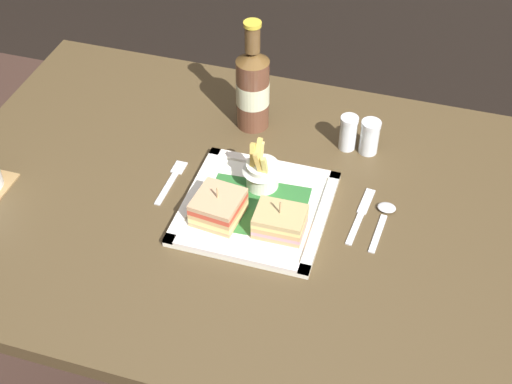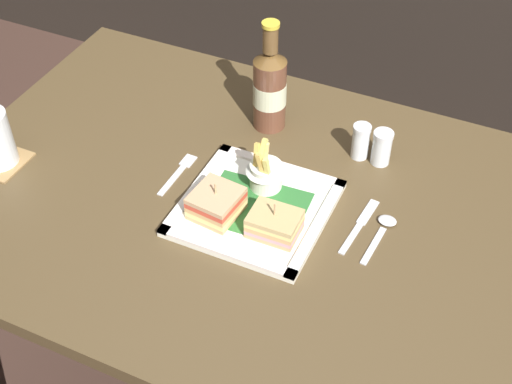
{
  "view_description": "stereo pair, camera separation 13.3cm",
  "coord_description": "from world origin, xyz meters",
  "px_view_note": "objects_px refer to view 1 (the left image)",
  "views": [
    {
      "loc": [
        0.28,
        -0.93,
        1.71
      ],
      "look_at": [
        0.0,
        -0.01,
        0.79
      ],
      "focal_mm": 49.95,
      "sensor_mm": 36.0,
      "label": 1
    },
    {
      "loc": [
        0.4,
        -0.88,
        1.71
      ],
      "look_at": [
        0.0,
        -0.01,
        0.79
      ],
      "focal_mm": 49.95,
      "sensor_mm": 36.0,
      "label": 2
    }
  ],
  "objects_px": {
    "square_plate": "(256,208)",
    "fries_cup": "(262,170)",
    "spoon": "(384,214)",
    "dining_table": "(256,248)",
    "sandwich_half_right": "(280,221)",
    "knife": "(361,213)",
    "pepper_shaker": "(369,139)",
    "salt_shaker": "(348,134)",
    "beer_bottle": "(253,87)",
    "sandwich_half_left": "(218,207)",
    "fork": "(172,179)"
  },
  "relations": [
    {
      "from": "dining_table",
      "to": "sandwich_half_right",
      "type": "relative_size",
      "value": 13.85
    },
    {
      "from": "dining_table",
      "to": "sandwich_half_left",
      "type": "height_order",
      "value": "sandwich_half_left"
    },
    {
      "from": "fries_cup",
      "to": "beer_bottle",
      "type": "relative_size",
      "value": 0.43
    },
    {
      "from": "fries_cup",
      "to": "knife",
      "type": "relative_size",
      "value": 0.68
    },
    {
      "from": "fork",
      "to": "pepper_shaker",
      "type": "bearing_deg",
      "value": 29.25
    },
    {
      "from": "knife",
      "to": "spoon",
      "type": "relative_size",
      "value": 1.19
    },
    {
      "from": "square_plate",
      "to": "pepper_shaker",
      "type": "relative_size",
      "value": 3.56
    },
    {
      "from": "square_plate",
      "to": "pepper_shaker",
      "type": "distance_m",
      "value": 0.29
    },
    {
      "from": "square_plate",
      "to": "dining_table",
      "type": "bearing_deg",
      "value": 105.16
    },
    {
      "from": "spoon",
      "to": "sandwich_half_right",
      "type": "bearing_deg",
      "value": -150.44
    },
    {
      "from": "dining_table",
      "to": "salt_shaker",
      "type": "distance_m",
      "value": 0.3
    },
    {
      "from": "fork",
      "to": "beer_bottle",
      "type": "bearing_deg",
      "value": 65.04
    },
    {
      "from": "square_plate",
      "to": "fries_cup",
      "type": "xyz_separation_m",
      "value": [
        -0.01,
        0.06,
        0.04
      ]
    },
    {
      "from": "sandwich_half_left",
      "to": "square_plate",
      "type": "bearing_deg",
      "value": 36.91
    },
    {
      "from": "fries_cup",
      "to": "dining_table",
      "type": "bearing_deg",
      "value": -89.32
    },
    {
      "from": "square_plate",
      "to": "sandwich_half_left",
      "type": "distance_m",
      "value": 0.08
    },
    {
      "from": "beer_bottle",
      "to": "knife",
      "type": "distance_m",
      "value": 0.36
    },
    {
      "from": "square_plate",
      "to": "fries_cup",
      "type": "relative_size",
      "value": 2.53
    },
    {
      "from": "sandwich_half_right",
      "to": "square_plate",
      "type": "bearing_deg",
      "value": 143.09
    },
    {
      "from": "sandwich_half_left",
      "to": "salt_shaker",
      "type": "bearing_deg",
      "value": 56.2
    },
    {
      "from": "fries_cup",
      "to": "fork",
      "type": "bearing_deg",
      "value": -171.71
    },
    {
      "from": "salt_shaker",
      "to": "beer_bottle",
      "type": "bearing_deg",
      "value": 174.99
    },
    {
      "from": "knife",
      "to": "salt_shaker",
      "type": "relative_size",
      "value": 2.02
    },
    {
      "from": "dining_table",
      "to": "salt_shaker",
      "type": "height_order",
      "value": "salt_shaker"
    },
    {
      "from": "fries_cup",
      "to": "salt_shaker",
      "type": "bearing_deg",
      "value": 52.53
    },
    {
      "from": "pepper_shaker",
      "to": "sandwich_half_right",
      "type": "bearing_deg",
      "value": -112.08
    },
    {
      "from": "salt_shaker",
      "to": "sandwich_half_right",
      "type": "bearing_deg",
      "value": -103.82
    },
    {
      "from": "sandwich_half_right",
      "to": "fork",
      "type": "bearing_deg",
      "value": 162.07
    },
    {
      "from": "square_plate",
      "to": "fries_cup",
      "type": "height_order",
      "value": "fries_cup"
    },
    {
      "from": "fork",
      "to": "pepper_shaker",
      "type": "distance_m",
      "value": 0.41
    },
    {
      "from": "sandwich_half_left",
      "to": "fries_cup",
      "type": "height_order",
      "value": "fries_cup"
    },
    {
      "from": "spoon",
      "to": "beer_bottle",
      "type": "bearing_deg",
      "value": 148.35
    },
    {
      "from": "sandwich_half_right",
      "to": "spoon",
      "type": "height_order",
      "value": "sandwich_half_right"
    },
    {
      "from": "fries_cup",
      "to": "beer_bottle",
      "type": "height_order",
      "value": "beer_bottle"
    },
    {
      "from": "pepper_shaker",
      "to": "sandwich_half_left",
      "type": "bearing_deg",
      "value": -129.66
    },
    {
      "from": "dining_table",
      "to": "spoon",
      "type": "bearing_deg",
      "value": 8.76
    },
    {
      "from": "sandwich_half_right",
      "to": "knife",
      "type": "distance_m",
      "value": 0.17
    },
    {
      "from": "dining_table",
      "to": "square_plate",
      "type": "height_order",
      "value": "square_plate"
    },
    {
      "from": "square_plate",
      "to": "sandwich_half_right",
      "type": "bearing_deg",
      "value": -36.91
    },
    {
      "from": "dining_table",
      "to": "square_plate",
      "type": "bearing_deg",
      "value": -74.84
    },
    {
      "from": "knife",
      "to": "beer_bottle",
      "type": "bearing_deg",
      "value": 143.7
    },
    {
      "from": "sandwich_half_left",
      "to": "knife",
      "type": "bearing_deg",
      "value": 20.42
    },
    {
      "from": "square_plate",
      "to": "spoon",
      "type": "xyz_separation_m",
      "value": [
        0.24,
        0.06,
        -0.0
      ]
    },
    {
      "from": "dining_table",
      "to": "salt_shaker",
      "type": "bearing_deg",
      "value": 58.37
    },
    {
      "from": "fork",
      "to": "knife",
      "type": "bearing_deg",
      "value": 2.29
    },
    {
      "from": "square_plate",
      "to": "sandwich_half_right",
      "type": "distance_m",
      "value": 0.08
    },
    {
      "from": "spoon",
      "to": "pepper_shaker",
      "type": "relative_size",
      "value": 1.73
    },
    {
      "from": "sandwich_half_right",
      "to": "fries_cup",
      "type": "xyz_separation_m",
      "value": [
        -0.06,
        0.1,
        0.02
      ]
    },
    {
      "from": "beer_bottle",
      "to": "salt_shaker",
      "type": "bearing_deg",
      "value": -5.01
    },
    {
      "from": "sandwich_half_right",
      "to": "salt_shaker",
      "type": "bearing_deg",
      "value": 76.18
    }
  ]
}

